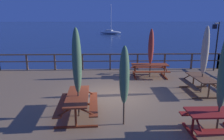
{
  "coord_description": "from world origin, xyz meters",
  "views": [
    {
      "loc": [
        -0.29,
        -8.92,
        4.02
      ],
      "look_at": [
        0.0,
        0.78,
        1.62
      ],
      "focal_mm": 33.39,
      "sensor_mm": 36.0,
      "label": 1
    }
  ],
  "objects": [
    {
      "name": "patio_umbrella_short_back",
      "position": [
        3.0,
        -3.42,
        2.6
      ],
      "size": [
        0.32,
        0.32,
        3.1
      ],
      "color": "#4C3828",
      "rests_on": "wooden_deck"
    },
    {
      "name": "patio_umbrella_short_mid",
      "position": [
        0.28,
        -2.67,
        2.28
      ],
      "size": [
        0.32,
        0.32,
        2.61
      ],
      "color": "#4C3828",
      "rests_on": "wooden_deck"
    },
    {
      "name": "sailboat_distant",
      "position": [
        0.89,
        47.62,
        0.51
      ],
      "size": [
        6.2,
        3.76,
        7.72
      ],
      "color": "white",
      "rests_on": "ground"
    },
    {
      "name": "picnic_table_mid_left",
      "position": [
        -1.31,
        -1.96,
        1.19
      ],
      "size": [
        1.51,
        2.24,
        0.78
      ],
      "color": "#993819",
      "rests_on": "wooden_deck"
    },
    {
      "name": "patio_umbrella_tall_front",
      "position": [
        2.34,
        3.06,
        2.44
      ],
      "size": [
        0.32,
        0.32,
        2.85
      ],
      "color": "#4C3828",
      "rests_on": "wooden_deck"
    },
    {
      "name": "picnic_table_mid_centre",
      "position": [
        2.32,
        3.09,
        1.19
      ],
      "size": [
        2.18,
        1.45,
        0.78
      ],
      "color": "#993819",
      "rests_on": "wooden_deck"
    },
    {
      "name": "lamp_post_hooked",
      "position": [
        6.81,
        4.36,
        2.73
      ],
      "size": [
        0.59,
        0.47,
        3.2
      ],
      "color": "black",
      "rests_on": "wooden_deck"
    },
    {
      "name": "railing_waterside_far",
      "position": [
        -0.0,
        5.03,
        1.37
      ],
      "size": [
        15.14,
        0.1,
        1.09
      ],
      "color": "brown",
      "rests_on": "wooden_deck"
    },
    {
      "name": "patio_umbrella_tall_back_left",
      "position": [
        4.2,
        0.28,
        2.6
      ],
      "size": [
        0.32,
        0.32,
        3.11
      ],
      "color": "#4C3828",
      "rests_on": "wooden_deck"
    },
    {
      "name": "ground_plane",
      "position": [
        0.0,
        0.0,
        0.0
      ],
      "size": [
        600.0,
        600.0,
        0.0
      ],
      "primitive_type": "plane",
      "color": "navy"
    },
    {
      "name": "patio_umbrella_tall_mid_left",
      "position": [
        -1.27,
        -2.01,
        2.61
      ],
      "size": [
        0.32,
        0.32,
        3.14
      ],
      "color": "#4C3828",
      "rests_on": "wooden_deck"
    },
    {
      "name": "picnic_table_back_left",
      "position": [
        4.15,
        0.26,
        1.18
      ],
      "size": [
        1.43,
        1.94,
        0.78
      ],
      "color": "brown",
      "rests_on": "wooden_deck"
    },
    {
      "name": "wooden_deck",
      "position": [
        0.0,
        0.0,
        0.31
      ],
      "size": [
        15.34,
        10.35,
        0.62
      ],
      "primitive_type": "cube",
      "color": "#846647",
      "rests_on": "ground"
    },
    {
      "name": "picnic_table_front_right",
      "position": [
        2.95,
        -3.42,
        1.17
      ],
      "size": [
        1.75,
        1.41,
        0.78
      ],
      "color": "maroon",
      "rests_on": "wooden_deck"
    }
  ]
}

